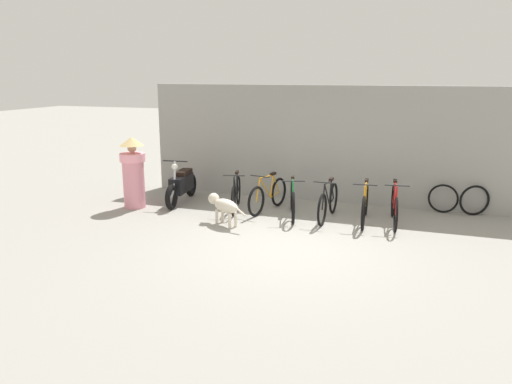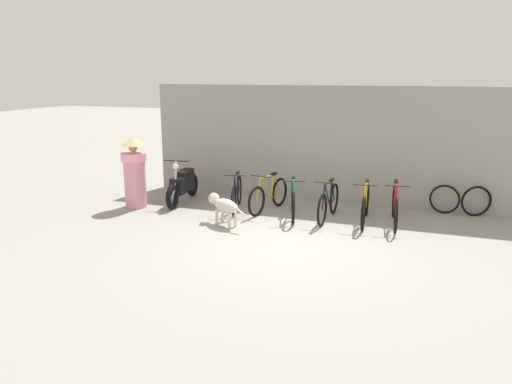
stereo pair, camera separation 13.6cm
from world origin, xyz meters
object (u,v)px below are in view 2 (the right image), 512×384
(spare_tire_left, at_px, (476,201))
(bicycle_4, at_px, (365,206))
(spare_tire_right, at_px, (445,199))
(bicycle_2, at_px, (293,200))
(motorcycle, at_px, (183,185))
(stray_dog, at_px, (224,205))
(bicycle_0, at_px, (237,194))
(person_in_robes, at_px, (134,171))
(bicycle_3, at_px, (328,203))
(bicycle_5, at_px, (395,207))
(bicycle_1, at_px, (269,196))

(spare_tire_left, bearing_deg, bicycle_4, -149.61)
(spare_tire_left, distance_m, spare_tire_right, 0.62)
(bicycle_2, distance_m, motorcycle, 2.74)
(bicycle_2, height_order, bicycle_4, bicycle_4)
(stray_dog, bearing_deg, motorcycle, -9.51)
(bicycle_2, xyz_separation_m, stray_dog, (-1.14, -1.01, 0.05))
(motorcycle, xyz_separation_m, spare_tire_left, (6.33, 1.05, -0.09))
(bicycle_0, relative_size, bicycle_2, 0.98)
(motorcycle, height_order, spare_tire_left, motorcycle)
(person_in_robes, relative_size, spare_tire_right, 2.50)
(bicycle_4, bearing_deg, bicycle_3, -90.70)
(stray_dog, height_order, spare_tire_left, spare_tire_left)
(spare_tire_right, bearing_deg, bicycle_5, -128.37)
(bicycle_5, height_order, spare_tire_left, bicycle_5)
(bicycle_0, height_order, person_in_robes, person_in_robes)
(spare_tire_right, bearing_deg, person_in_robes, -164.86)
(bicycle_5, bearing_deg, bicycle_1, -98.80)
(motorcycle, bearing_deg, bicycle_1, 82.44)
(bicycle_4, bearing_deg, stray_dog, -71.57)
(motorcycle, distance_m, spare_tire_right, 5.81)
(bicycle_3, relative_size, spare_tire_right, 2.62)
(bicycle_3, relative_size, motorcycle, 0.91)
(motorcycle, xyz_separation_m, person_in_robes, (-0.81, -0.71, 0.41))
(person_in_robes, bearing_deg, bicycle_1, -176.35)
(bicycle_3, bearing_deg, bicycle_4, 95.56)
(bicycle_4, xyz_separation_m, stray_dog, (-2.62, -1.08, 0.04))
(stray_dog, distance_m, spare_tire_left, 5.29)
(stray_dog, bearing_deg, spare_tire_left, -124.50)
(bicycle_3, height_order, spare_tire_left, bicycle_3)
(bicycle_5, xyz_separation_m, spare_tire_left, (1.55, 1.18, -0.04))
(bicycle_1, distance_m, spare_tire_right, 3.76)
(motorcycle, bearing_deg, spare_tire_left, 92.83)
(bicycle_2, relative_size, spare_tire_right, 2.57)
(bicycle_0, height_order, bicycle_3, bicycle_3)
(bicycle_4, xyz_separation_m, spare_tire_left, (2.12, 1.25, -0.03))
(stray_dog, height_order, person_in_robes, person_in_robes)
(motorcycle, bearing_deg, stray_dog, 44.55)
(bicycle_0, height_order, bicycle_1, bicycle_0)
(bicycle_0, relative_size, person_in_robes, 1.01)
(person_in_robes, bearing_deg, spare_tire_left, -175.56)
(bicycle_0, xyz_separation_m, bicycle_4, (2.79, -0.02, -0.00))
(bicycle_4, xyz_separation_m, spare_tire_right, (1.50, 1.25, -0.04))
(bicycle_4, distance_m, person_in_robes, 5.07)
(bicycle_2, relative_size, bicycle_4, 0.93)
(bicycle_5, relative_size, motorcycle, 0.96)
(bicycle_3, height_order, spare_tire_right, bicycle_3)
(bicycle_2, distance_m, spare_tire_left, 3.84)
(bicycle_2, relative_size, spare_tire_left, 2.49)
(stray_dog, relative_size, spare_tire_left, 1.58)
(bicycle_5, bearing_deg, motorcycle, -98.36)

